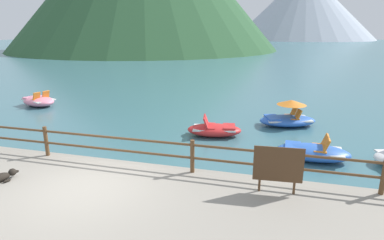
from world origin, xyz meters
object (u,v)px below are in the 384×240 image
pedal_boat_2 (39,101)px  pedal_boat_3 (288,117)px  pedal_boat_0 (215,130)px  sign_board (278,165)px  dog_resting (0,177)px  pedal_boat_4 (313,152)px

pedal_boat_2 → pedal_boat_3: (13.73, -0.34, 0.10)m
pedal_boat_0 → pedal_boat_3: (2.94, 2.28, 0.13)m
sign_board → pedal_boat_2: bearing=150.1°
dog_resting → pedal_boat_3: (7.41, 8.62, -0.13)m
sign_board → pedal_boat_0: (-2.54, 5.04, -0.87)m
dog_resting → pedal_boat_4: (8.16, 4.72, -0.25)m
pedal_boat_3 → pedal_boat_0: bearing=-142.2°
pedal_boat_3 → pedal_boat_4: (0.75, -3.90, -0.11)m
pedal_boat_3 → pedal_boat_4: bearing=-79.1°
pedal_boat_0 → pedal_boat_2: (-10.79, 2.62, 0.03)m
sign_board → pedal_boat_2: size_ratio=0.48×
pedal_boat_4 → pedal_boat_0: bearing=156.3°
sign_board → pedal_boat_4: 3.71m
dog_resting → pedal_boat_0: 7.76m
pedal_boat_0 → pedal_boat_3: bearing=37.8°
sign_board → dog_resting: sign_board is taller
dog_resting → pedal_boat_0: (4.47, 6.34, -0.26)m
sign_board → pedal_boat_4: bearing=71.5°
dog_resting → pedal_boat_0: pedal_boat_0 is taller
pedal_boat_4 → pedal_boat_2: bearing=163.7°
sign_board → dog_resting: 7.15m
pedal_boat_2 → dog_resting: bearing=-54.8°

